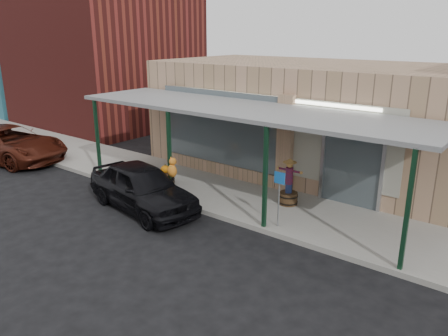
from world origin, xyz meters
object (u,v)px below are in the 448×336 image
Objects in this scene: handicap_sign at (279,192)px; car_maroon at (9,144)px; barrel_scarecrow at (289,189)px; parked_sedan at (143,187)px; barrel_pumpkin at (166,177)px.

handicap_sign is 0.30× the size of car_maroon.
handicap_sign is at bearing -90.72° from barrel_scarecrow.
handicap_sign reaches higher than car_maroon.
barrel_scarecrow reaches higher than parked_sedan.
car_maroon is at bearing -173.65° from handicap_sign.
handicap_sign is (0.60, -1.61, 0.51)m from barrel_scarecrow.
barrel_scarecrow is 0.28× the size of car_maroon.
handicap_sign reaches higher than barrel_scarecrow.
barrel_pumpkin is (-4.39, -1.01, -0.25)m from barrel_scarecrow.
car_maroon is (-12.16, -2.69, 0.09)m from barrel_scarecrow.
barrel_pumpkin is at bearing 171.82° from barrel_scarecrow.
barrel_pumpkin is 0.16× the size of parked_sedan.
handicap_sign is 0.35× the size of parked_sedan.
barrel_scarecrow is at bearing -88.56° from car_maroon.
barrel_scarecrow is at bearing -42.09° from parked_sedan.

